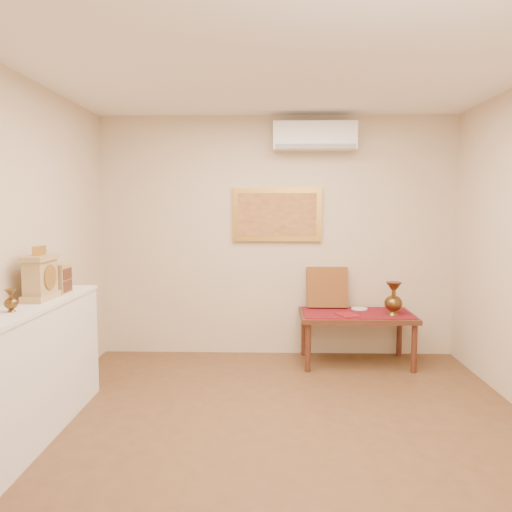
{
  "coord_description": "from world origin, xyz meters",
  "views": [
    {
      "loc": [
        -0.09,
        -3.41,
        1.68
      ],
      "look_at": [
        -0.21,
        1.15,
        1.24
      ],
      "focal_mm": 35.0,
      "sensor_mm": 36.0,
      "label": 1
    }
  ],
  "objects_px": {
    "display_ledge": "(25,375)",
    "mantel_clock": "(41,277)",
    "brass_urn_tall": "(394,295)",
    "low_table": "(356,319)",
    "wooden_chest": "(58,278)"
  },
  "relations": [
    {
      "from": "display_ledge",
      "to": "low_table",
      "type": "distance_m",
      "value": 3.27
    },
    {
      "from": "display_ledge",
      "to": "wooden_chest",
      "type": "xyz_separation_m",
      "value": [
        0.02,
        0.58,
        0.61
      ]
    },
    {
      "from": "low_table",
      "to": "brass_urn_tall",
      "type": "bearing_deg",
      "value": -14.7
    },
    {
      "from": "mantel_clock",
      "to": "low_table",
      "type": "height_order",
      "value": "mantel_clock"
    },
    {
      "from": "display_ledge",
      "to": "low_table",
      "type": "bearing_deg",
      "value": 35.1
    },
    {
      "from": "brass_urn_tall",
      "to": "display_ledge",
      "type": "bearing_deg",
      "value": -149.6
    },
    {
      "from": "mantel_clock",
      "to": "low_table",
      "type": "xyz_separation_m",
      "value": [
        2.67,
        1.59,
        -0.67
      ]
    },
    {
      "from": "brass_urn_tall",
      "to": "low_table",
      "type": "distance_m",
      "value": 0.47
    },
    {
      "from": "brass_urn_tall",
      "to": "mantel_clock",
      "type": "height_order",
      "value": "mantel_clock"
    },
    {
      "from": "brass_urn_tall",
      "to": "wooden_chest",
      "type": "xyz_separation_m",
      "value": [
        -3.02,
        -1.21,
        0.33
      ]
    },
    {
      "from": "display_ledge",
      "to": "mantel_clock",
      "type": "relative_size",
      "value": 4.93
    },
    {
      "from": "display_ledge",
      "to": "mantel_clock",
      "type": "bearing_deg",
      "value": 88.85
    },
    {
      "from": "wooden_chest",
      "to": "display_ledge",
      "type": "bearing_deg",
      "value": -91.79
    },
    {
      "from": "brass_urn_tall",
      "to": "mantel_clock",
      "type": "distance_m",
      "value": 3.41
    },
    {
      "from": "mantel_clock",
      "to": "wooden_chest",
      "type": "bearing_deg",
      "value": 87.56
    }
  ]
}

